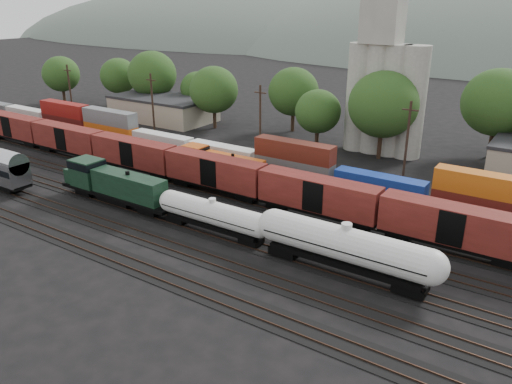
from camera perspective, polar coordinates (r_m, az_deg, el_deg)
The scene contains 12 objects.
ground at distance 59.75m, azimuth -1.43°, elevation -3.17°, with size 600.00×600.00×0.00m, color black.
tracks at distance 59.73m, azimuth -1.43°, elevation -3.13°, with size 180.00×33.20×0.20m.
green_locomotive at distance 66.20m, azimuth -16.20°, elevation 0.99°, with size 18.23×3.22×4.82m.
tank_car_a at distance 55.50m, azimuth -4.97°, elevation -2.54°, with size 15.16×2.71×3.97m.
tank_car_b at distance 47.89m, azimuth 10.17°, elevation -6.12°, with size 18.99×3.40×4.98m.
orange_locomotive at distance 72.89m, azimuth -4.44°, elevation 3.32°, with size 16.48×2.75×4.12m.
boxcar_string at distance 56.42m, azimuth 14.11°, elevation -1.91°, with size 184.40×2.90×4.20m.
container_wall at distance 73.25m, azimuth 1.97°, elevation 3.55°, with size 164.45×2.60×5.80m.
grain_silo at distance 86.32m, azimuth 14.49°, elevation 11.60°, with size 13.40×5.00×29.00m.
industrial_sheds at distance 86.39m, azimuth 15.88°, elevation 5.55°, with size 119.38×17.26×5.10m.
tree_band at distance 89.38m, azimuth 13.14°, elevation 9.86°, with size 166.34×22.33×14.54m.
utility_poles at distance 75.81m, azimuth 8.16°, elevation 6.89°, with size 122.20×0.36×12.00m.
Camera 1 is at (31.33, -44.54, 24.60)m, focal length 35.00 mm.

